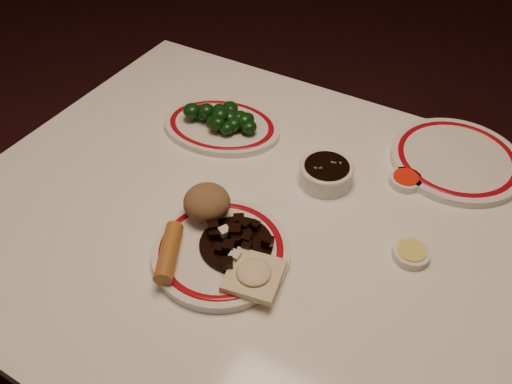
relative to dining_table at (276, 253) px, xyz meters
The scene contains 12 objects.
dining_table is the anchor object (origin of this frame).
main_plate 0.16m from the dining_table, 112.40° to the right, with size 0.31×0.31×0.02m.
rice_mound 0.19m from the dining_table, 151.27° to the right, with size 0.08×0.08×0.06m, color brown.
spring_roll 0.24m from the dining_table, 122.14° to the right, with size 0.03×0.03×0.11m, color #AA6829.
fried_wonton 0.19m from the dining_table, 77.26° to the right, with size 0.10×0.10×0.02m.
stirfry_heap 0.16m from the dining_table, 108.23° to the right, with size 0.13×0.13×0.03m.
broccoli_plate 0.32m from the dining_table, 142.51° to the left, with size 0.30×0.27×0.02m.
broccoli_pile 0.32m from the dining_table, 142.07° to the left, with size 0.17×0.10×0.05m.
soy_bowl 0.18m from the dining_table, 77.51° to the left, with size 0.11×0.11×0.04m.
sweet_sour_dish 0.29m from the dining_table, 51.65° to the left, with size 0.06×0.06×0.02m.
mustard_dish 0.26m from the dining_table, 10.16° to the left, with size 0.06×0.06×0.02m.
far_plate 0.42m from the dining_table, 53.63° to the left, with size 0.36×0.36×0.02m.
Camera 1 is at (0.27, -0.55, 1.44)m, focal length 35.00 mm.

